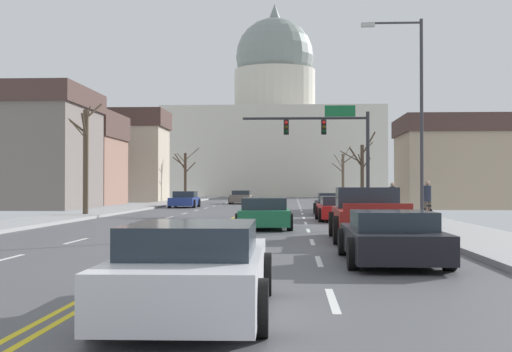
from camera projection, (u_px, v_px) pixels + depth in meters
ground at (222, 225)px, 29.05m from camera, size 20.00×180.00×0.20m
signal_gantry at (332, 136)px, 43.51m from camera, size 7.91×0.41×6.53m
street_lamp_right at (414, 102)px, 28.55m from camera, size 2.53×0.24×8.34m
capitol_building at (275, 135)px, 113.57m from camera, size 33.44×23.55×31.39m
sedan_near_00 at (331, 205)px, 39.71m from camera, size 1.97×4.53×1.24m
sedan_near_01 at (337, 209)px, 32.94m from camera, size 2.02×4.64×1.16m
sedan_near_02 at (264, 214)px, 26.71m from camera, size 2.21×4.26×1.19m
pickup_truck_near_03 at (368, 216)px, 21.19m from camera, size 2.33×5.41×1.59m
sedan_near_04 at (391, 238)px, 14.91m from camera, size 2.07×4.69×1.11m
sedan_near_05 at (194, 269)px, 8.97m from camera, size 2.03×4.72×1.17m
sedan_oncoming_00 at (185, 200)px, 53.40m from camera, size 2.07×4.47×1.23m
sedan_oncoming_01 at (241, 197)px, 64.30m from camera, size 2.05×4.64×1.22m
flank_building_00 at (69, 159)px, 60.80m from camera, size 8.76×8.49×7.92m
flank_building_01 at (19, 148)px, 50.42m from camera, size 10.27×9.62×8.69m
flank_building_02 at (103, 156)px, 71.84m from camera, size 13.17×6.60×9.38m
flank_building_03 at (458, 162)px, 51.01m from camera, size 8.62×7.68×6.65m
bare_tree_00 at (362, 171)px, 49.14m from camera, size 2.52×2.00×5.34m
bare_tree_01 at (86, 156)px, 37.45m from camera, size 1.91×2.42×6.04m
bare_tree_02 at (343, 175)px, 72.99m from camera, size 2.44×1.07×5.70m
bare_tree_03 at (185, 174)px, 71.84m from camera, size 2.66×0.88×5.42m
pedestrian_00 at (427, 198)px, 30.64m from camera, size 0.35×0.34×1.73m
pedestrian_01 at (392, 196)px, 37.88m from camera, size 0.35×0.34×1.69m
bicycle_parked at (428, 218)px, 25.22m from camera, size 0.12×1.77×0.85m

